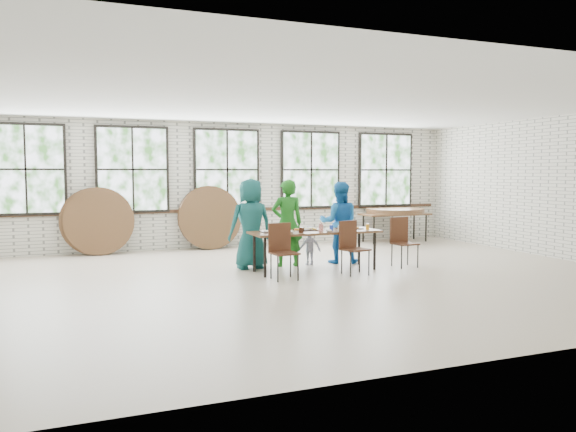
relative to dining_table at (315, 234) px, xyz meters
name	(u,v)px	position (x,y,z in m)	size (l,w,h in m)	color
room	(227,172)	(-0.64, 3.78, 1.14)	(12.00, 12.00, 12.00)	#BFAF98
dining_table	(315,234)	(0.00, 0.00, 0.00)	(2.40, 0.81, 0.74)	brown
chair_near_left	(282,246)	(-0.85, -0.52, -0.13)	(0.45, 0.44, 0.95)	#4B2919
chair_near_right	(351,243)	(0.46, -0.55, -0.13)	(0.52, 0.51, 0.95)	#4B2919
chair_spare	(402,238)	(1.75, -0.17, -0.13)	(0.45, 0.44, 0.95)	#4B2919
adult_teal	(251,224)	(-1.04, 0.65, 0.16)	(0.83, 0.54, 1.70)	#1C616A
adult_green	(287,223)	(-0.30, 0.65, 0.15)	(0.61, 0.40, 1.68)	#1E6E1D
toddler	(309,246)	(0.17, 0.65, -0.31)	(0.49, 0.28, 0.76)	#171849
adult_blue	(339,222)	(0.82, 0.65, 0.12)	(0.79, 0.61, 1.62)	blue
storage_table	(395,215)	(3.71, 3.20, 0.00)	(1.80, 0.76, 0.74)	brown
tabletop_clutter	(320,229)	(0.07, -0.04, 0.08)	(2.05, 0.65, 0.11)	black
round_tops_stacked	(395,211)	(3.71, 3.20, 0.12)	(1.50, 1.50, 0.13)	brown
round_tops_leaning	(155,220)	(-2.38, 3.59, 0.05)	(4.06, 0.43, 1.50)	brown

